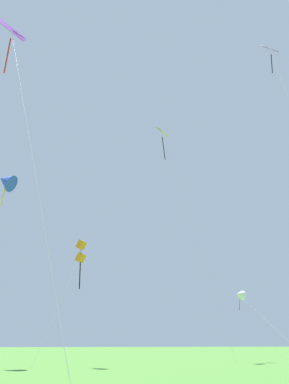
{
  "coord_description": "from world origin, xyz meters",
  "views": [
    {
      "loc": [
        -0.06,
        -3.17,
        1.61
      ],
      "look_at": [
        6.8,
        26.51,
        12.71
      ],
      "focal_mm": 38.93,
      "sensor_mm": 36.0,
      "label": 1
    }
  ],
  "objects_px": {
    "kite_purple_streamer": "(11,40)",
    "kite_orange_box": "(81,252)",
    "kite_yellow_diamond": "(164,141)",
    "kite_white_distant": "(240,295)",
    "kite_pink_low": "(273,59)",
    "kite_blue_delta": "(6,181)"
  },
  "relations": [
    {
      "from": "kite_yellow_diamond",
      "to": "kite_white_distant",
      "type": "height_order",
      "value": "kite_yellow_diamond"
    },
    {
      "from": "kite_white_distant",
      "to": "kite_yellow_diamond",
      "type": "bearing_deg",
      "value": 124.23
    },
    {
      "from": "kite_purple_streamer",
      "to": "kite_yellow_diamond",
      "type": "height_order",
      "value": "kite_yellow_diamond"
    },
    {
      "from": "kite_purple_streamer",
      "to": "kite_yellow_diamond",
      "type": "distance_m",
      "value": 32.28
    },
    {
      "from": "kite_pink_low",
      "to": "kite_purple_streamer",
      "type": "relative_size",
      "value": 1.57
    },
    {
      "from": "kite_purple_streamer",
      "to": "kite_pink_low",
      "type": "bearing_deg",
      "value": 23.82
    },
    {
      "from": "kite_pink_low",
      "to": "kite_orange_box",
      "type": "relative_size",
      "value": 3.07
    },
    {
      "from": "kite_white_distant",
      "to": "kite_blue_delta",
      "type": "bearing_deg",
      "value": -175.21
    },
    {
      "from": "kite_pink_low",
      "to": "kite_orange_box",
      "type": "distance_m",
      "value": 25.58
    },
    {
      "from": "kite_blue_delta",
      "to": "kite_pink_low",
      "type": "bearing_deg",
      "value": -16.65
    },
    {
      "from": "kite_yellow_diamond",
      "to": "kite_white_distant",
      "type": "xyz_separation_m",
      "value": [
        5.22,
        -7.67,
        -19.9
      ]
    },
    {
      "from": "kite_blue_delta",
      "to": "kite_white_distant",
      "type": "height_order",
      "value": "kite_blue_delta"
    },
    {
      "from": "kite_white_distant",
      "to": "kite_pink_low",
      "type": "bearing_deg",
      "value": -83.54
    },
    {
      "from": "kite_purple_streamer",
      "to": "kite_white_distant",
      "type": "relative_size",
      "value": 2.02
    },
    {
      "from": "kite_purple_streamer",
      "to": "kite_blue_delta",
      "type": "bearing_deg",
      "value": 94.69
    },
    {
      "from": "kite_pink_low",
      "to": "kite_orange_box",
      "type": "xyz_separation_m",
      "value": [
        -16.95,
        4.41,
        -18.65
      ]
    },
    {
      "from": "kite_pink_low",
      "to": "kite_blue_delta",
      "type": "relative_size",
      "value": 1.81
    },
    {
      "from": "kite_pink_low",
      "to": "kite_purple_streamer",
      "type": "bearing_deg",
      "value": -156.18
    },
    {
      "from": "kite_purple_streamer",
      "to": "kite_orange_box",
      "type": "relative_size",
      "value": 1.96
    },
    {
      "from": "kite_pink_low",
      "to": "kite_white_distant",
      "type": "bearing_deg",
      "value": 96.46
    },
    {
      "from": "kite_orange_box",
      "to": "kite_blue_delta",
      "type": "bearing_deg",
      "value": 158.37
    },
    {
      "from": "kite_pink_low",
      "to": "kite_white_distant",
      "type": "relative_size",
      "value": 3.16
    }
  ]
}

